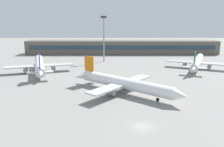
# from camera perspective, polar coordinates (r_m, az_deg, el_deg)

# --- Properties ---
(ground_plane) EXTENTS (400.00, 400.00, 0.00)m
(ground_plane) POSITION_cam_1_polar(r_m,az_deg,el_deg) (93.70, 4.05, -1.78)
(ground_plane) COLOR gray
(terminal_building) EXTENTS (127.97, 12.13, 9.00)m
(terminal_building) POSITION_cam_1_polar(r_m,az_deg,el_deg) (163.25, 2.30, 6.29)
(terminal_building) COLOR #5B564C
(terminal_building) RESTS_ON ground_plane
(airplane_near) EXTENTS (34.55, 30.33, 10.51)m
(airplane_near) POSITION_cam_1_polar(r_m,az_deg,el_deg) (78.01, 3.06, -2.42)
(airplane_near) COLOR white
(airplane_near) RESTS_ON ground_plane
(airplane_mid) EXTENTS (29.99, 42.06, 10.68)m
(airplane_mid) POSITION_cam_1_polar(r_m,az_deg,el_deg) (113.66, -16.99, 2.02)
(airplane_mid) COLOR silver
(airplane_mid) RESTS_ON ground_plane
(airplane_far) EXTENTS (27.72, 38.49, 10.11)m
(airplane_far) POSITION_cam_1_polar(r_m,az_deg,el_deg) (123.95, 19.59, 2.64)
(airplane_far) COLOR white
(airplane_far) RESTS_ON ground_plane
(floodlight_tower_west) EXTENTS (3.20, 0.80, 25.02)m
(floodlight_tower_west) POSITION_cam_1_polar(r_m,az_deg,el_deg) (133.35, -2.05, 9.05)
(floodlight_tower_west) COLOR gray
(floodlight_tower_west) RESTS_ON ground_plane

